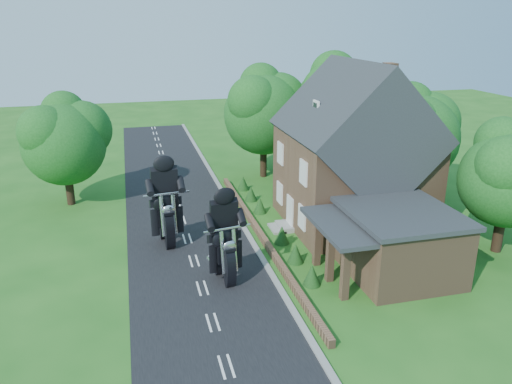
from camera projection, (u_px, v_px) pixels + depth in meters
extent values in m
plane|color=#215B19|center=(202.00, 288.00, 24.36)|extent=(120.00, 120.00, 0.00)
cube|color=black|center=(202.00, 288.00, 24.36)|extent=(7.00, 80.00, 0.02)
cube|color=gray|center=(274.00, 278.00, 25.20)|extent=(0.30, 80.00, 0.12)
cube|color=brown|center=(261.00, 235.00, 29.88)|extent=(0.30, 22.00, 0.40)
cube|color=brown|center=(352.00, 178.00, 31.34)|extent=(8.00, 8.00, 6.00)
cube|color=#272A2E|center=(355.00, 131.00, 30.35)|extent=(8.48, 8.64, 8.48)
cube|color=brown|center=(389.00, 77.00, 29.77)|extent=(0.60, 0.90, 1.60)
cube|color=white|center=(316.00, 108.00, 29.25)|extent=(0.12, 0.80, 0.90)
cube|color=black|center=(315.00, 108.00, 29.23)|extent=(0.04, 0.55, 0.65)
cube|color=white|center=(290.00, 213.00, 31.02)|extent=(0.10, 1.10, 2.10)
cube|color=gray|center=(284.00, 227.00, 31.24)|extent=(0.80, 1.60, 0.30)
cube|color=gray|center=(277.00, 228.00, 31.15)|extent=(0.80, 1.60, 0.15)
cube|color=white|center=(302.00, 217.00, 28.83)|extent=(0.10, 1.10, 1.40)
cube|color=black|center=(302.00, 217.00, 28.83)|extent=(0.04, 0.92, 1.22)
cube|color=white|center=(280.00, 193.00, 32.85)|extent=(0.10, 1.10, 1.40)
cube|color=black|center=(279.00, 193.00, 32.85)|extent=(0.04, 0.92, 1.22)
cube|color=white|center=(303.00, 173.00, 27.94)|extent=(0.10, 1.10, 1.40)
cube|color=black|center=(303.00, 173.00, 27.94)|extent=(0.04, 0.92, 1.22)
cube|color=white|center=(280.00, 153.00, 31.97)|extent=(0.10, 1.10, 1.40)
cube|color=black|center=(280.00, 153.00, 31.96)|extent=(0.04, 0.92, 1.22)
cube|color=brown|center=(398.00, 244.00, 25.46)|extent=(5.00, 5.60, 3.20)
cube|color=#272A2E|center=(401.00, 212.00, 24.90)|extent=(5.30, 5.94, 0.24)
cube|color=#272A2E|center=(343.00, 225.00, 24.29)|extent=(2.60, 5.32, 0.22)
cube|color=brown|center=(345.00, 272.00, 23.01)|extent=(0.35, 0.35, 2.80)
cube|color=brown|center=(330.00, 255.00, 24.66)|extent=(0.35, 0.35, 2.80)
cube|color=brown|center=(317.00, 240.00, 26.30)|extent=(0.35, 0.35, 2.80)
cylinder|color=black|center=(503.00, 228.00, 27.91)|extent=(0.56, 0.56, 2.80)
sphere|color=#164F19|center=(511.00, 180.00, 26.98)|extent=(5.20, 5.20, 5.20)
sphere|color=#164F19|center=(511.00, 166.00, 25.71)|extent=(3.22, 3.22, 3.22)
sphere|color=#164F19|center=(505.00, 142.00, 27.36)|extent=(2.86, 2.86, 2.86)
cylinder|color=black|center=(413.00, 181.00, 35.53)|extent=(0.56, 0.56, 3.00)
sphere|color=#164F19|center=(418.00, 138.00, 34.50)|extent=(6.00, 6.00, 6.00)
sphere|color=#164F19|center=(432.00, 123.00, 35.07)|extent=(4.32, 4.32, 4.32)
sphere|color=#164F19|center=(413.00, 124.00, 33.03)|extent=(3.72, 3.72, 3.72)
sphere|color=#164F19|center=(413.00, 105.00, 34.93)|extent=(3.30, 3.30, 3.30)
cylinder|color=black|center=(339.00, 154.00, 41.70)|extent=(0.56, 0.56, 3.60)
sphere|color=#164F19|center=(341.00, 108.00, 40.46)|extent=(7.20, 7.20, 7.20)
sphere|color=#164F19|center=(357.00, 93.00, 41.15)|extent=(5.18, 5.18, 5.18)
sphere|color=#164F19|center=(333.00, 93.00, 38.70)|extent=(4.46, 4.46, 4.46)
sphere|color=#164F19|center=(337.00, 75.00, 40.97)|extent=(3.96, 3.96, 3.96)
cylinder|color=black|center=(267.00, 156.00, 41.24)|extent=(0.56, 0.56, 3.40)
sphere|color=#164F19|center=(267.00, 115.00, 40.10)|extent=(6.40, 6.40, 6.40)
sphere|color=#164F19|center=(282.00, 101.00, 40.71)|extent=(4.61, 4.61, 4.61)
sphere|color=#164F19|center=(256.00, 101.00, 38.54)|extent=(3.97, 3.97, 3.97)
sphere|color=#164F19|center=(264.00, 85.00, 40.56)|extent=(3.52, 3.52, 3.52)
cylinder|color=black|center=(73.00, 185.00, 35.05)|extent=(0.56, 0.56, 2.80)
sphere|color=#164F19|center=(68.00, 144.00, 34.09)|extent=(5.60, 5.60, 5.60)
sphere|color=#164F19|center=(86.00, 130.00, 34.62)|extent=(4.03, 4.03, 4.03)
sphere|color=#164F19|center=(49.00, 132.00, 32.72)|extent=(3.47, 3.47, 3.47)
sphere|color=#164F19|center=(67.00, 113.00, 34.49)|extent=(3.08, 3.08, 3.08)
cone|color=#133A12|center=(312.00, 275.00, 24.52)|extent=(0.90, 0.90, 1.10)
cone|color=#133A12|center=(296.00, 253.00, 26.80)|extent=(0.90, 0.90, 1.10)
cone|color=#133A12|center=(282.00, 235.00, 29.09)|extent=(0.90, 0.90, 1.10)
cone|color=#133A12|center=(260.00, 205.00, 33.66)|extent=(0.90, 0.90, 1.10)
cone|color=#133A12|center=(251.00, 193.00, 35.95)|extent=(0.90, 0.90, 1.10)
cone|color=#133A12|center=(243.00, 183.00, 38.23)|extent=(0.90, 0.90, 1.10)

